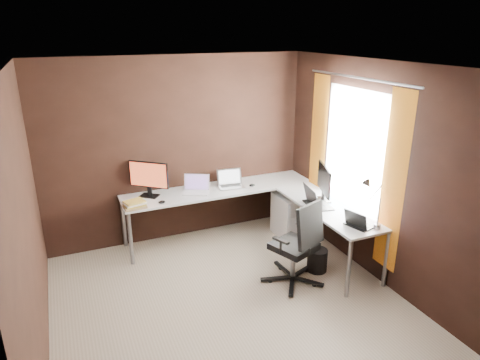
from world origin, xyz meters
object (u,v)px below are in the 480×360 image
Objects in this scene: monitor_left at (149,177)px; laptop_silver at (230,183)px; laptop_black_small at (358,223)px; office_chair at (296,259)px; laptop_black_big at (315,202)px; drawer_pedestal at (292,215)px; monitor_right at (324,181)px; desk_lamp at (372,198)px; laptop_white at (196,188)px; wastebasket at (317,260)px; book_stack at (135,204)px.

monitor_left is 1.25× the size of laptop_silver.
office_chair is at bearing 46.85° from laptop_black_small.
laptop_black_small is (0.11, -0.68, -0.01)m from laptop_black_big.
drawer_pedestal is 1.12× the size of monitor_right.
monitor_left is 1.41× the size of laptop_black_small.
desk_lamp is at bearing -3.92° from monitor_left.
office_chair is (1.33, -1.53, -0.69)m from monitor_left.
laptop_white is at bearing -170.71° from laptop_silver.
laptop_silver is 1.33× the size of wastebasket.
desk_lamp is 1.10m from wastebasket.
laptop_silver is (1.11, -0.08, -0.21)m from monitor_left.
drawer_pedestal is 0.99m from laptop_silver.
book_stack is at bearing 129.96° from desk_lamp.
monitor_left is 0.46× the size of office_chair.
monitor_left is 2.14m from office_chair.
laptop_white is 1.25× the size of laptop_black_small.
desk_lamp is 1.10m from office_chair.
office_chair is (-0.69, 0.36, -0.78)m from desk_lamp.
wastebasket is at bearing -29.96° from book_stack.
desk_lamp reaches higher than laptop_white.
desk_lamp reaches higher than laptop_black_big.
laptop_black_small is at bearing -61.15° from wastebasket.
wastebasket is at bearing 168.09° from laptop_black_big.
laptop_black_big reaches higher than laptop_black_small.
book_stack is 1.03× the size of wastebasket.
laptop_black_big is 0.78m from office_chair.
monitor_left is 1.62× the size of book_stack.
laptop_black_small is (0.03, -1.37, 0.47)m from drawer_pedestal.
laptop_white is at bearing 29.59° from monitor_left.
monitor_right is at bearing 52.77° from wastebasket.
laptop_white is (0.60, -0.10, -0.21)m from monitor_left.
monitor_left reaches higher than laptop_silver.
monitor_right is 1.90× the size of wastebasket.
monitor_left is at bearing 166.31° from drawer_pedestal.
drawer_pedestal is at bearing 78.80° from wastebasket.
drawer_pedestal is at bearing 2.94° from laptop_black_big.
office_chair reaches higher than wastebasket.
laptop_black_small is at bearing -165.70° from monitor_right.
drawer_pedestal is 1.21m from office_chair.
laptop_black_big is 0.69m from laptop_black_small.
wastebasket is (1.70, -1.43, -0.85)m from monitor_left.
laptop_black_small reaches higher than drawer_pedestal.
monitor_right is at bearing -6.51° from laptop_white.
laptop_white is 1.43× the size of book_stack.
office_chair is (1.58, -1.23, -0.47)m from book_stack.
laptop_black_big is 1.28× the size of laptop_black_small.
desk_lamp is at bearing -154.84° from laptop_black_big.
laptop_black_small is at bearing -161.20° from laptop_black_big.
monitor_right is 1.69m from laptop_white.
laptop_white is at bearing 20.92° from laptop_black_small.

